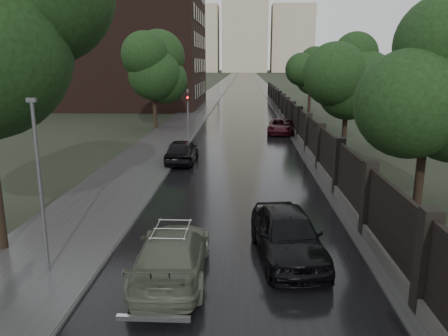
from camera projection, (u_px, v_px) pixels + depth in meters
ground at (234, 308)px, 10.96m from camera, size 800.00×800.00×0.00m
road at (244, 77)px, 195.51m from camera, size 8.00×420.00×0.02m
sidewalk_left at (231, 77)px, 195.76m from camera, size 4.00×420.00×0.16m
verge_right at (257, 77)px, 195.25m from camera, size 3.00×420.00×0.08m
fence_right at (290, 117)px, 41.61m from camera, size 0.45×75.72×2.70m
tree_left_far at (154, 72)px, 39.24m from camera, size 4.25×4.25×7.39m
tree_right_a at (429, 90)px, 17.24m from camera, size 4.08×4.08×7.01m
tree_right_b at (348, 78)px, 30.84m from camera, size 4.08×4.08×7.01m
tree_right_c at (311, 73)px, 48.32m from camera, size 4.08×4.08×7.01m
lamp_post at (40, 187)px, 12.04m from camera, size 0.25×0.12×5.11m
traffic_light at (188, 110)px, 34.88m from camera, size 0.16×0.32×4.00m
brick_building at (113, 33)px, 59.95m from camera, size 24.00×18.00×20.00m
stalinist_tower at (245, 14)px, 293.39m from camera, size 92.00×30.00×159.00m
volga_sedan at (172, 254)px, 12.41m from camera, size 2.18×4.97×1.42m
hatchback_left at (182, 151)px, 26.79m from camera, size 1.77×4.38×1.49m
car_right_near at (288, 234)px, 13.59m from camera, size 2.46×4.89×1.60m
car_right_far at (281, 126)px, 37.96m from camera, size 2.67×4.89×1.30m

